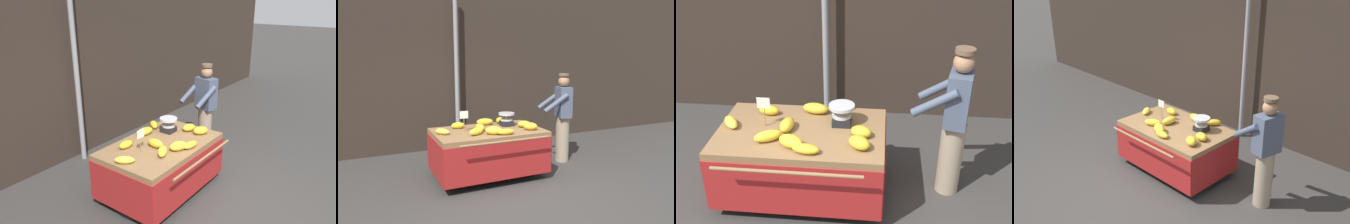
{
  "view_description": "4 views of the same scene",
  "coord_description": "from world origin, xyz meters",
  "views": [
    {
      "loc": [
        -3.56,
        -1.72,
        2.91
      ],
      "look_at": [
        0.26,
        1.11,
        1.22
      ],
      "focal_mm": 35.61,
      "sensor_mm": 36.0,
      "label": 1
    },
    {
      "loc": [
        -1.92,
        -3.83,
        2.0
      ],
      "look_at": [
        0.3,
        1.01,
        1.1
      ],
      "focal_mm": 34.31,
      "sensor_mm": 36.0,
      "label": 2
    },
    {
      "loc": [
        0.82,
        -2.65,
        3.03
      ],
      "look_at": [
        0.44,
        1.08,
        1.03
      ],
      "focal_mm": 43.74,
      "sensor_mm": 36.0,
      "label": 3
    },
    {
      "loc": [
        4.16,
        -2.99,
        3.52
      ],
      "look_at": [
        0.16,
        1.01,
        1.14
      ],
      "focal_mm": 40.99,
      "sensor_mm": 36.0,
      "label": 4
    }
  ],
  "objects": [
    {
      "name": "ground_plane",
      "position": [
        0.0,
        0.0,
        0.0
      ],
      "size": [
        60.0,
        60.0,
        0.0
      ],
      "primitive_type": "plane",
      "color": "#383533"
    },
    {
      "name": "back_wall",
      "position": [
        0.0,
        3.18,
        1.91
      ],
      "size": [
        16.0,
        0.24,
        3.82
      ],
      "primitive_type": "cube",
      "color": "#332821",
      "rests_on": "ground"
    },
    {
      "name": "street_pole",
      "position": [
        0.0,
        2.87,
        1.66
      ],
      "size": [
        0.09,
        0.09,
        3.32
      ],
      "primitive_type": "cylinder",
      "color": "gray",
      "rests_on": "ground"
    },
    {
      "name": "banana_cart",
      "position": [
        -0.01,
        1.04,
        0.61
      ],
      "size": [
        1.81,
        1.33,
        0.82
      ],
      "color": "olive",
      "rests_on": "ground"
    },
    {
      "name": "weighing_scale",
      "position": [
        0.41,
        1.21,
        0.93
      ],
      "size": [
        0.28,
        0.28,
        0.24
      ],
      "color": "black",
      "rests_on": "banana_cart"
    },
    {
      "name": "price_sign",
      "position": [
        -0.41,
        1.08,
        1.06
      ],
      "size": [
        0.14,
        0.01,
        0.34
      ],
      "color": "#997A51",
      "rests_on": "banana_cart"
    },
    {
      "name": "banana_bunch_0",
      "position": [
        0.63,
        0.75,
        0.88
      ],
      "size": [
        0.29,
        0.28,
        0.13
      ],
      "primitive_type": "ellipsoid",
      "rotation": [
        0.0,
        0.0,
        0.91
      ],
      "color": "gold",
      "rests_on": "banana_cart"
    },
    {
      "name": "banana_bunch_1",
      "position": [
        -0.44,
        1.35,
        0.87
      ],
      "size": [
        0.24,
        0.14,
        0.11
      ],
      "primitive_type": "ellipsoid",
      "rotation": [
        0.0,
        0.0,
        1.46
      ],
      "color": "gold",
      "rests_on": "banana_cart"
    },
    {
      "name": "banana_bunch_2",
      "position": [
        0.41,
        1.51,
        0.87
      ],
      "size": [
        0.26,
        0.28,
        0.11
      ],
      "primitive_type": "ellipsoid",
      "rotation": [
        0.0,
        0.0,
        2.46
      ],
      "color": "gold",
      "rests_on": "banana_cart"
    },
    {
      "name": "banana_bunch_3",
      "position": [
        -0.05,
        0.7,
        0.88
      ],
      "size": [
        0.31,
        0.25,
        0.13
      ],
      "primitive_type": "ellipsoid",
      "rotation": [
        0.0,
        0.0,
        1.13
      ],
      "color": "yellow",
      "rests_on": "banana_cart"
    },
    {
      "name": "banana_bunch_4",
      "position": [
        0.08,
        1.43,
        0.88
      ],
      "size": [
        0.32,
        0.2,
        0.12
      ],
      "primitive_type": "ellipsoid",
      "rotation": [
        0.0,
        0.0,
        1.4
      ],
      "color": "gold",
      "rests_on": "banana_cart"
    },
    {
      "name": "banana_bunch_5",
      "position": [
        0.63,
        0.97,
        0.88
      ],
      "size": [
        0.26,
        0.23,
        0.12
      ],
      "primitive_type": "ellipsoid",
      "rotation": [
        0.0,
        0.0,
        1.2
      ],
      "color": "gold",
      "rests_on": "banana_cart"
    },
    {
      "name": "banana_bunch_6",
      "position": [
        -0.78,
        1.05,
        0.86
      ],
      "size": [
        0.25,
        0.29,
        0.09
      ],
      "primitive_type": "ellipsoid",
      "rotation": [
        0.0,
        0.0,
        0.62
      ],
      "color": "yellow",
      "rests_on": "banana_cart"
    },
    {
      "name": "banana_bunch_7",
      "position": [
        -0.3,
        0.79,
        0.87
      ],
      "size": [
        0.31,
        0.25,
        0.11
      ],
      "primitive_type": "ellipsoid",
      "rotation": [
        0.0,
        0.0,
        2.1
      ],
      "color": "yellow",
      "rests_on": "banana_cart"
    },
    {
      "name": "banana_bunch_8",
      "position": [
        0.12,
        0.61,
        0.86
      ],
      "size": [
        0.29,
        0.17,
        0.09
      ],
      "primitive_type": "ellipsoid",
      "rotation": [
        0.0,
        0.0,
        1.44
      ],
      "color": "gold",
      "rests_on": "banana_cart"
    },
    {
      "name": "banana_bunch_9",
      "position": [
        -0.16,
        1.03,
        0.88
      ],
      "size": [
        0.16,
        0.28,
        0.12
      ],
      "primitive_type": "ellipsoid",
      "rotation": [
        0.0,
        0.0,
        3.07
      ],
      "color": "gold",
      "rests_on": "banana_cart"
    },
    {
      "name": "vendor_person",
      "position": [
        1.61,
        1.25,
        0.87
      ],
      "size": [
        0.66,
        0.61,
        1.71
      ],
      "color": "gray",
      "rests_on": "ground"
    }
  ]
}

